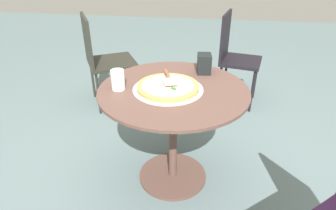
{
  "coord_description": "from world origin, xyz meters",
  "views": [
    {
      "loc": [
        0.19,
        -1.51,
        1.42
      ],
      "look_at": [
        -0.03,
        -0.02,
        0.58
      ],
      "focal_mm": 30.78,
      "sensor_mm": 36.0,
      "label": 1
    }
  ],
  "objects": [
    {
      "name": "pizza_on_tray",
      "position": [
        -0.03,
        -0.02,
        0.7
      ],
      "size": [
        0.41,
        0.41,
        0.05
      ],
      "color": "silver",
      "rests_on": "patio_table"
    },
    {
      "name": "ground_plane",
      "position": [
        0.0,
        0.0,
        0.0
      ],
      "size": [
        10.0,
        10.0,
        0.0
      ],
      "primitive_type": "plane",
      "color": "slate"
    },
    {
      "name": "patio_chair_corner",
      "position": [
        0.43,
        1.21,
        0.52
      ],
      "size": [
        0.44,
        0.44,
        0.89
      ],
      "color": "black",
      "rests_on": "ground"
    },
    {
      "name": "napkin_dispenser",
      "position": [
        0.17,
        0.27,
        0.75
      ],
      "size": [
        0.1,
        0.12,
        0.12
      ],
      "primitive_type": "cube",
      "rotation": [
        0.0,
        0.0,
        1.69
      ],
      "color": "black",
      "rests_on": "patio_table"
    },
    {
      "name": "patio_table",
      "position": [
        0.0,
        0.0,
        0.51
      ],
      "size": [
        0.89,
        0.89,
        0.68
      ],
      "color": "brown",
      "rests_on": "ground"
    },
    {
      "name": "pizza_server",
      "position": [
        -0.04,
        0.04,
        0.74
      ],
      "size": [
        0.12,
        0.21,
        0.02
      ],
      "color": "silver",
      "rests_on": "pizza_on_tray"
    },
    {
      "name": "drinking_cup",
      "position": [
        -0.32,
        -0.06,
        0.74
      ],
      "size": [
        0.08,
        0.08,
        0.12
      ],
      "primitive_type": "cylinder",
      "color": "white",
      "rests_on": "patio_table"
    },
    {
      "name": "patio_chair_far",
      "position": [
        -0.8,
        0.97,
        0.51
      ],
      "size": [
        0.58,
        0.58,
        0.88
      ],
      "color": "#26261E",
      "rests_on": "ground"
    }
  ]
}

